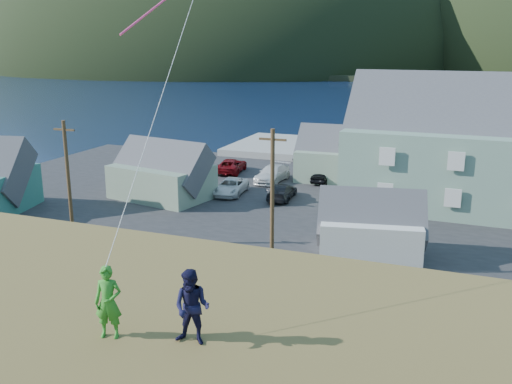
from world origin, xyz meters
TOP-DOWN VIEW (x-y plane):
  - ground at (0.00, 0.00)m, footprint 900.00×900.00m
  - grass_strip at (0.00, -2.00)m, footprint 110.00×8.00m
  - waterfront_lot at (0.00, 17.00)m, footprint 72.00×36.00m
  - wharf at (-6.00, 40.00)m, footprint 26.00×14.00m
  - far_shore at (0.00, 330.00)m, footprint 900.00×320.00m
  - shed_palegreen_near at (-15.61, 14.01)m, footprint 9.54×6.95m
  - shed_white at (3.89, 6.54)m, footprint 7.39×5.59m
  - shed_palegreen_far at (-1.84, 26.21)m, footprint 10.06×5.89m
  - utility_poles at (-1.22, 1.50)m, footprint 27.74×0.24m
  - parked_cars at (-9.37, 21.67)m, footprint 21.04×13.51m
  - kite_flyer_green at (2.36, -18.92)m, footprint 0.68×0.54m
  - kite_flyer_navy at (4.16, -18.52)m, footprint 0.85×0.69m

SIDE VIEW (x-z plane):
  - ground at x=0.00m, z-range 0.00..0.00m
  - grass_strip at x=0.00m, z-range 0.00..0.10m
  - waterfront_lot at x=0.00m, z-range 0.00..0.12m
  - wharf at x=-6.00m, z-range 0.00..0.90m
  - parked_cars at x=-9.37m, z-range 0.06..1.62m
  - far_shore at x=0.00m, z-range 0.00..2.00m
  - shed_white at x=3.89m, z-range -0.59..4.71m
  - shed_palegreen_near at x=-15.61m, z-range -0.76..5.52m
  - shed_palegreen_far at x=-1.84m, z-range -0.78..5.89m
  - utility_poles at x=-1.22m, z-range 0.06..8.74m
  - kite_flyer_green at x=2.36m, z-range 7.20..8.83m
  - kite_flyer_navy at x=4.16m, z-range 7.20..8.85m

